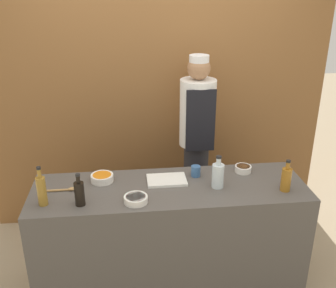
# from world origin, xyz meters

# --- Properties ---
(ground_plane) EXTENTS (14.00, 14.00, 0.00)m
(ground_plane) POSITION_xyz_m (0.00, 0.00, 0.00)
(ground_plane) COLOR tan
(cabinet_wall) EXTENTS (3.16, 0.18, 2.40)m
(cabinet_wall) POSITION_xyz_m (0.00, 1.11, 1.20)
(cabinet_wall) COLOR brown
(cabinet_wall) RESTS_ON ground_plane
(counter) EXTENTS (1.96, 0.61, 0.88)m
(counter) POSITION_xyz_m (0.00, 0.00, 0.44)
(counter) COLOR #514C47
(counter) RESTS_ON ground_plane
(sauce_bowl_red) EXTENTS (0.16, 0.16, 0.04)m
(sauce_bowl_red) POSITION_xyz_m (-0.25, -0.18, 0.91)
(sauce_bowl_red) COLOR white
(sauce_bowl_red) RESTS_ON counter
(sauce_bowl_orange) EXTENTS (0.16, 0.16, 0.05)m
(sauce_bowl_orange) POSITION_xyz_m (-0.48, 0.14, 0.91)
(sauce_bowl_orange) COLOR white
(sauce_bowl_orange) RESTS_ON counter
(sauce_bowl_brown) EXTENTS (0.12, 0.12, 0.05)m
(sauce_bowl_brown) POSITION_xyz_m (0.58, 0.17, 0.91)
(sauce_bowl_brown) COLOR white
(sauce_bowl_brown) RESTS_ON counter
(cutting_board) EXTENTS (0.28, 0.19, 0.02)m
(cutting_board) POSITION_xyz_m (-0.01, 0.09, 0.89)
(cutting_board) COLOR white
(cutting_board) RESTS_ON counter
(bottle_vinegar) EXTENTS (0.06, 0.06, 0.27)m
(bottle_vinegar) POSITION_xyz_m (-0.85, -0.14, 0.99)
(bottle_vinegar) COLOR olive
(bottle_vinegar) RESTS_ON counter
(bottle_amber) EXTENTS (0.07, 0.07, 0.23)m
(bottle_amber) POSITION_xyz_m (0.79, -0.14, 0.97)
(bottle_amber) COLOR #9E661E
(bottle_amber) RESTS_ON counter
(bottle_clear) EXTENTS (0.08, 0.08, 0.24)m
(bottle_clear) POSITION_xyz_m (0.33, -0.04, 0.98)
(bottle_clear) COLOR silver
(bottle_clear) RESTS_ON counter
(bottle_soy) EXTENTS (0.07, 0.07, 0.22)m
(bottle_soy) POSITION_xyz_m (-0.61, -0.17, 0.97)
(bottle_soy) COLOR black
(bottle_soy) RESTS_ON counter
(cup_blue) EXTENTS (0.07, 0.07, 0.08)m
(cup_blue) POSITION_xyz_m (0.21, 0.14, 0.92)
(cup_blue) COLOR #386093
(cup_blue) RESTS_ON counter
(wooden_spoon) EXTENTS (0.21, 0.04, 0.02)m
(wooden_spoon) POSITION_xyz_m (-0.75, 0.02, 0.89)
(wooden_spoon) COLOR #B2844C
(wooden_spoon) RESTS_ON counter
(chef_center) EXTENTS (0.31, 0.31, 1.68)m
(chef_center) POSITION_xyz_m (0.32, 0.71, 0.92)
(chef_center) COLOR #28282D
(chef_center) RESTS_ON ground_plane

